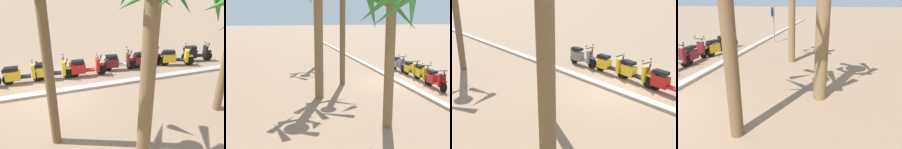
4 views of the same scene
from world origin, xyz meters
TOP-DOWN VIEW (x-y plane):
  - ground_plane at (0.00, 0.00)m, footprint 200.00×200.00m
  - curb_strip at (0.00, 0.05)m, footprint 60.00×0.36m
  - scooter_black_far_back at (-7.94, -1.26)m, footprint 1.75×0.66m
  - scooter_yellow_mid_front at (-6.56, -1.06)m, footprint 1.80×0.78m
  - scooter_maroon_lead_nearest at (-4.99, -1.38)m, footprint 1.78×0.56m
  - scooter_maroon_gap_after_mid at (-3.42, -1.40)m, footprint 1.75×0.60m
  - scooter_red_last_in_row at (-1.69, -1.19)m, footprint 1.87×0.56m
  - scooter_yellow_mid_rear at (-0.08, -1.33)m, footprint 1.85×0.62m
  - scooter_yellow_second_in_line at (1.32, -1.36)m, footprint 1.85×0.56m
  - palm_tree_near_sign at (-2.13, 4.83)m, footprint 1.95×1.91m

SIDE VIEW (x-z plane):
  - ground_plane at x=0.00m, z-range 0.00..0.00m
  - curb_strip at x=0.00m, z-range 0.00..0.12m
  - scooter_maroon_lead_nearest at x=-4.99m, z-range -0.14..1.04m
  - scooter_maroon_gap_after_mid at x=-3.42m, z-range -0.13..1.04m
  - scooter_yellow_second_in_line at x=1.32m, z-range -0.07..0.98m
  - scooter_yellow_mid_front at x=-6.56m, z-range -0.13..1.04m
  - scooter_red_last_in_row at x=-1.69m, z-range -0.06..0.98m
  - scooter_black_far_back at x=-7.94m, z-range -0.06..0.99m
  - scooter_yellow_mid_rear at x=-0.08m, z-range -0.12..1.05m
  - palm_tree_near_sign at x=-2.13m, z-range 1.29..6.80m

